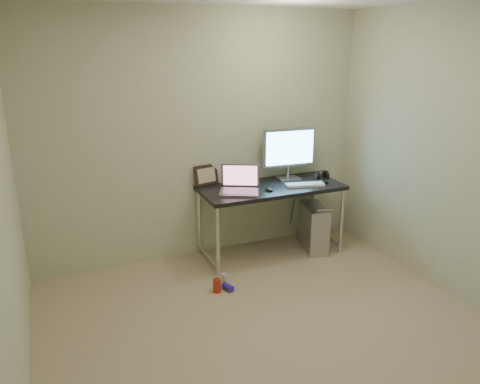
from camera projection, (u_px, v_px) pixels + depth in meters
name	position (u px, v px, depth m)	size (l,w,h in m)	color
floor	(279.00, 339.00, 3.57)	(3.50, 3.50, 0.00)	tan
wall_back	(202.00, 137.00, 4.72)	(3.50, 0.02, 2.50)	beige
wall_right	(472.00, 159.00, 3.84)	(0.02, 3.50, 2.50)	beige
desk	(271.00, 194.00, 4.85)	(1.48, 0.65, 0.75)	black
tower_computer	(313.00, 227.00, 5.08)	(0.32, 0.51, 0.53)	#B0B1B5
cable_a	(293.00, 205.00, 5.33)	(0.01, 0.01, 0.70)	black
cable_b	(301.00, 206.00, 5.36)	(0.01, 0.01, 0.72)	black
can_red	(217.00, 286.00, 4.23)	(0.07, 0.07, 0.13)	#B42814
can_white	(224.00, 279.00, 4.36)	(0.06, 0.06, 0.11)	silver
can_blue	(228.00, 287.00, 4.27)	(0.06, 0.06, 0.11)	#2E23C3
laptop	(240.00, 186.00, 4.63)	(0.48, 0.45, 0.26)	#ACADB3
monitor	(289.00, 150.00, 4.98)	(0.59, 0.19, 0.55)	#ACADB3
keyboard	(305.00, 185.00, 4.83)	(0.40, 0.13, 0.02)	silver
mouse_right	(323.00, 181.00, 4.94)	(0.08, 0.12, 0.04)	black
mouse_left	(269.00, 189.00, 4.67)	(0.07, 0.11, 0.04)	black
headphones	(321.00, 175.00, 5.11)	(0.15, 0.09, 0.10)	black
picture_frame	(206.00, 175.00, 4.83)	(0.27, 0.03, 0.21)	black
webcam	(226.00, 176.00, 4.91)	(0.04, 0.04, 0.11)	silver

